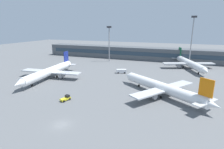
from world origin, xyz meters
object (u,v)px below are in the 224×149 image
(baggage_tug_yellow, at_px, (66,98))
(floodlight_tower_west, at_px, (109,41))
(airplane_far, at_px, (189,63))
(service_van_white, at_px, (121,71))
(airplane_near, at_px, (161,87))
(floodlight_tower_east, at_px, (192,38))
(airplane_mid, at_px, (49,72))

(baggage_tug_yellow, height_order, floodlight_tower_west, floodlight_tower_west)
(airplane_far, bearing_deg, service_van_white, -145.18)
(airplane_near, xyz_separation_m, service_van_white, (-23.06, 25.26, -1.98))
(baggage_tug_yellow, bearing_deg, floodlight_tower_east, 61.73)
(airplane_far, bearing_deg, floodlight_tower_west, 174.81)
(airplane_mid, bearing_deg, floodlight_tower_west, 77.49)
(airplane_mid, height_order, baggage_tug_yellow, airplane_mid)
(airplane_near, bearing_deg, airplane_far, 77.34)
(airplane_mid, distance_m, baggage_tug_yellow, 30.16)
(service_van_white, distance_m, floodlight_tower_east, 51.53)
(airplane_mid, height_order, airplane_far, airplane_mid)
(baggage_tug_yellow, height_order, floodlight_tower_east, floodlight_tower_east)
(airplane_mid, distance_m, airplane_far, 77.85)
(baggage_tug_yellow, bearing_deg, airplane_far, 58.03)
(baggage_tug_yellow, bearing_deg, service_van_white, 81.07)
(airplane_mid, relative_size, airplane_far, 1.06)
(airplane_mid, xyz_separation_m, floodlight_tower_west, (11.10, 50.07, 10.83))
(airplane_mid, relative_size, baggage_tug_yellow, 11.17)
(airplane_near, xyz_separation_m, baggage_tug_yellow, (-29.55, -16.02, -2.29))
(service_van_white, distance_m, floodlight_tower_west, 36.14)
(airplane_near, height_order, airplane_far, airplane_far)
(airplane_near, distance_m, baggage_tug_yellow, 33.70)
(floodlight_tower_west, relative_size, floodlight_tower_east, 0.80)
(airplane_near, distance_m, service_van_white, 34.26)
(floodlight_tower_west, bearing_deg, airplane_near, -52.50)
(floodlight_tower_east, bearing_deg, service_van_white, -134.69)
(airplane_mid, distance_m, floodlight_tower_east, 86.21)
(service_van_white, relative_size, floodlight_tower_west, 0.23)
(baggage_tug_yellow, xyz_separation_m, floodlight_tower_east, (40.91, 76.08, 16.43))
(baggage_tug_yellow, bearing_deg, airplane_near, 28.47)
(airplane_far, relative_size, floodlight_tower_east, 1.36)
(floodlight_tower_east, bearing_deg, airplane_far, -91.84)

